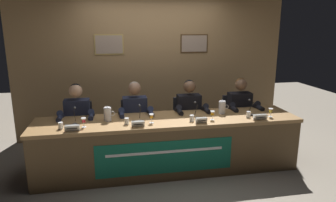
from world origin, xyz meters
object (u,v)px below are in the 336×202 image
Objects in this scene: microphone_far_right at (251,110)px; juice_glass_far_right at (271,111)px; juice_glass_center_left at (152,117)px; water_cup_far_left at (61,126)px; chair_far_right at (235,123)px; water_pitcher_left_side at (108,114)px; nameplate_center_right at (201,120)px; juice_glass_far_left at (84,121)px; microphone_far_left at (75,119)px; juice_glass_center_right at (212,114)px; panelist_far_right at (241,110)px; nameplate_far_right at (260,117)px; panelist_center_left at (136,116)px; nameplate_far_left at (72,128)px; conference_table at (169,137)px; chair_center_right at (187,126)px; panelist_center_right at (190,113)px; panelist_far_left at (77,119)px; microphone_center_left at (140,116)px; microphone_center_right at (197,113)px; water_cup_far_right at (248,115)px; chair_center_left at (135,129)px; water_cup_center_right at (192,118)px; nameplate_center_left at (138,124)px; water_cup_center_left at (127,121)px; water_pitcher_right_side at (222,107)px.

juice_glass_far_right is at bearing -33.96° from microphone_far_right.
water_cup_far_left is at bearing -178.75° from juice_glass_center_left.
chair_far_right is 2.20m from water_pitcher_left_side.
nameplate_center_right is at bearing -11.84° from juice_glass_center_left.
juice_glass_far_left is 0.57× the size of microphone_far_right.
microphone_far_left is at bearing -170.20° from water_pitcher_left_side.
water_cup_far_left is 2.00m from juice_glass_center_right.
juice_glass_far_left is at bearing 179.99° from juice_glass_center_right.
nameplate_far_right is at bearing -92.75° from panelist_far_right.
panelist_center_left is 1.07m from nameplate_center_right.
water_cup_far_left is at bearing 141.51° from nameplate_far_left.
nameplate_far_left is 1.45× the size of juice_glass_center_left.
conference_table is at bearing 8.72° from nameplate_far_left.
panelist_center_right is (0.00, -0.20, 0.28)m from chair_center_right.
panelist_far_left reaches higher than microphone_center_left.
panelist_far_right is (0.87, 0.43, -0.13)m from microphone_center_right.
nameplate_center_right is (1.66, -0.69, 0.10)m from panelist_far_left.
chair_far_right is (0.84, 0.00, 0.00)m from chair_center_right.
conference_table is at bearing 171.12° from nameplate_far_right.
nameplate_far_left is 2.39m from water_cup_far_right.
chair_center_left reaches higher than water_cup_center_right.
panelist_center_left is at bearing -90.00° from chair_center_left.
panelist_far_right is at bearing -13.24° from chair_center_right.
panelist_far_right is at bearing 9.26° from water_pitcher_left_side.
nameplate_far_right is (1.49, -0.14, -0.05)m from juice_glass_center_left.
chair_center_right is (1.55, 0.76, -0.42)m from juice_glass_far_left.
chair_center_left is 0.87m from juice_glass_center_left.
microphone_far_left and microphone_center_left have the same top height.
chair_center_right is 0.87m from water_cup_center_right.
panelist_far_left is at bearing 140.31° from nameplate_center_left.
water_cup_center_right is at bearing -149.50° from panelist_far_right.
juice_glass_far_left is at bearing -177.92° from water_cup_center_left.
panelist_center_right is at bearing -166.76° from chair_far_right.
panelist_center_left is 0.91m from chair_center_right.
nameplate_far_left is 0.15× the size of panelist_far_right.
water_pitcher_right_side is at bearing -131.51° from chair_far_right.
juice_glass_far_left is at bearing -153.81° from chair_center_right.
microphone_center_left is at bearing 27.00° from water_cup_center_left.
water_cup_far_right is at bearing 10.70° from nameplate_center_right.
microphone_far_left is at bearing 176.35° from juice_glass_far_right.
water_cup_center_left and water_cup_center_right have the same top height.
water_pitcher_left_side is (-2.27, 0.25, 0.01)m from juice_glass_far_right.
juice_glass_center_right reaches higher than conference_table.
panelist_far_left is at bearing 92.03° from microphone_far_left.
nameplate_far_left is 1.94m from chair_center_right.
nameplate_center_right is at bearing -141.86° from panelist_far_right.
microphone_far_right reaches higher than nameplate_center_right.
chair_center_left is 1.00× the size of chair_center_right.
panelist_far_left is 7.95× the size of nameplate_center_right.
water_cup_center_right is 1.15m from water_pitcher_left_side.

